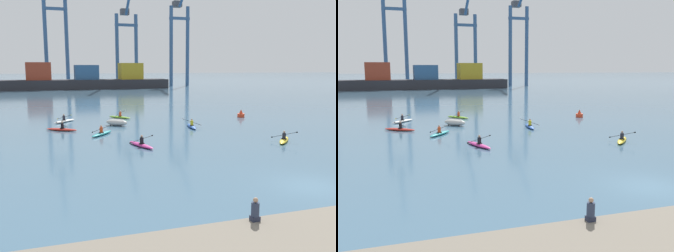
{
  "view_description": "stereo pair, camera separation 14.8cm",
  "coord_description": "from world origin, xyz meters",
  "views": [
    {
      "loc": [
        -13.11,
        -15.49,
        6.24
      ],
      "look_at": [
        -2.09,
        18.29,
        0.6
      ],
      "focal_mm": 39.4,
      "sensor_mm": 36.0,
      "label": 1
    },
    {
      "loc": [
        -12.97,
        -15.53,
        6.24
      ],
      "look_at": [
        -2.09,
        18.29,
        0.6
      ],
      "focal_mm": 39.4,
      "sensor_mm": 36.0,
      "label": 2
    }
  ],
  "objects": [
    {
      "name": "ground_plane",
      "position": [
        0.0,
        0.0,
        0.0
      ],
      "size": [
        800.0,
        800.0,
        0.0
      ],
      "primitive_type": "plane",
      "color": "#476B84"
    },
    {
      "name": "kayak_blue",
      "position": [
        1.11,
        20.08,
        0.17
      ],
      "size": [
        2.16,
        3.45,
        1.05
      ],
      "color": "#2856B2",
      "rests_on": "ground"
    },
    {
      "name": "capsized_dinghy",
      "position": [
        -6.14,
        23.93,
        0.35
      ],
      "size": [
        2.64,
        2.6,
        0.76
      ],
      "color": "beige",
      "rests_on": "ground"
    },
    {
      "name": "gantry_crane_east",
      "position": [
        30.35,
        104.89,
        17.75
      ],
      "size": [
        7.13,
        16.17,
        35.45
      ],
      "color": "#335684",
      "rests_on": "ground"
    },
    {
      "name": "container_barge",
      "position": [
        -2.03,
        96.33,
        2.62
      ],
      "size": [
        48.27,
        8.61,
        7.73
      ],
      "color": "#28282D",
      "rests_on": "ground"
    },
    {
      "name": "kayak_teal",
      "position": [
        -8.49,
        18.66,
        0.17
      ],
      "size": [
        2.56,
        3.05,
        1.08
      ],
      "color": "teal",
      "rests_on": "ground"
    },
    {
      "name": "channel_buoy",
      "position": [
        10.19,
        25.9,
        0.36
      ],
      "size": [
        0.9,
        0.9,
        1.0
      ],
      "color": "red",
      "rests_on": "ground"
    },
    {
      "name": "kayak_white",
      "position": [
        -11.43,
        28.26,
        0.17
      ],
      "size": [
        2.76,
        2.9,
        0.97
      ],
      "color": "silver",
      "rests_on": "ground"
    },
    {
      "name": "kayak_yellow",
      "position": [
        5.84,
        10.71,
        0.17
      ],
      "size": [
        2.72,
        2.93,
        0.97
      ],
      "color": "yellow",
      "rests_on": "ground"
    },
    {
      "name": "gantry_crane_east_mid",
      "position": [
        13.36,
        110.76,
        16.87
      ],
      "size": [
        7.83,
        17.29,
        35.69
      ],
      "color": "#335684",
      "rests_on": "ground"
    },
    {
      "name": "seated_onlooker",
      "position": [
        -6.07,
        -4.24,
        1.04
      ],
      "size": [
        0.32,
        0.3,
        0.9
      ],
      "color": "#23283D",
      "rests_on": "stone_quay"
    },
    {
      "name": "kayak_lime",
      "position": [
        -4.72,
        29.64,
        0.17
      ],
      "size": [
        2.59,
        3.03,
        0.96
      ],
      "color": "#7ABC2D",
      "rests_on": "ground"
    },
    {
      "name": "kayak_magenta",
      "position": [
        -6.22,
        12.56,
        0.17
      ],
      "size": [
        2.16,
        3.42,
        0.95
      ],
      "color": "#C13384",
      "rests_on": "ground"
    },
    {
      "name": "gantry_crane_west_mid",
      "position": [
        -9.71,
        110.41,
        19.39
      ],
      "size": [
        7.72,
        16.97,
        40.19
      ],
      "color": "#335684",
      "rests_on": "ground"
    },
    {
      "name": "kayak_red",
      "position": [
        -11.97,
        22.28,
        0.17
      ],
      "size": [
        3.18,
        2.35,
        1.07
      ],
      "color": "red",
      "rests_on": "ground"
    }
  ]
}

